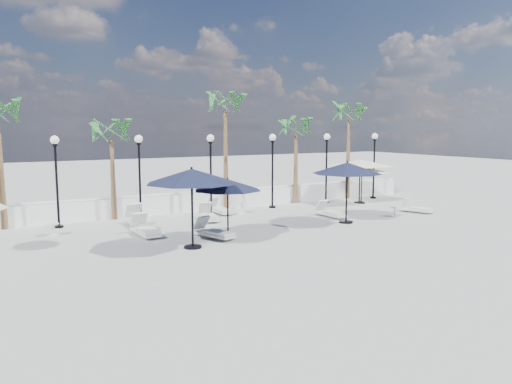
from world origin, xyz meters
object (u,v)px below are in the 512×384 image
lounger_2 (209,215)px  parasol_navy_right (347,168)px  lounger_6 (417,208)px  lounger_7 (331,212)px  lounger_4 (214,232)px  lounger_5 (219,209)px  lounger_3 (145,230)px  parasol_cream_sq_b (360,160)px  parasol_cream_sq_a (362,167)px  lounger_1 (140,220)px  parasol_navy_left (192,177)px  parasol_navy_mid (228,185)px

lounger_2 → parasol_navy_right: bearing=-23.8°
lounger_6 → lounger_7: 4.59m
lounger_4 → lounger_5: 5.36m
lounger_3 → lounger_6: (13.23, -1.45, -0.04)m
lounger_7 → parasol_cream_sq_b: (4.17, 2.75, 2.17)m
lounger_2 → parasol_cream_sq_a: parasol_cream_sq_a is taller
lounger_1 → parasol_navy_left: 5.11m
parasol_cream_sq_a → parasol_cream_sq_b: parasol_cream_sq_b is taller
parasol_navy_mid → lounger_5: bearing=67.8°
lounger_7 → lounger_1: bearing=162.9°
lounger_3 → lounger_6: lounger_3 is taller
lounger_3 → lounger_5: (4.65, 3.08, -0.02)m
lounger_3 → lounger_5: lounger_3 is taller
parasol_navy_right → lounger_3: bearing=168.1°
lounger_1 → lounger_3: size_ratio=1.10×
parasol_navy_right → parasol_cream_sq_b: (4.46, 4.21, -0.01)m
lounger_3 → parasol_navy_right: 8.93m
lounger_5 → parasol_navy_mid: bearing=-117.1°
parasol_cream_sq_a → parasol_navy_mid: bearing=-157.8°
lounger_2 → lounger_3: bearing=-142.5°
lounger_2 → parasol_navy_mid: (-0.89, -3.73, 1.81)m
lounger_5 → lounger_1: bearing=-169.0°
lounger_2 → lounger_7: bearing=-10.0°
lounger_2 → parasol_cream_sq_a: (9.43, 0.48, 1.80)m
parasol_navy_left → lounger_7: bearing=16.8°
lounger_5 → parasol_navy_right: (3.84, -4.86, 2.18)m
parasol_navy_mid → lounger_6: bearing=3.0°
lounger_5 → parasol_navy_left: parasol_navy_left is taller
lounger_7 → parasol_cream_sq_b: size_ratio=0.34×
parasol_navy_right → lounger_4: bearing=179.0°
lounger_5 → parasol_cream_sq_b: parasol_cream_sq_b is taller
lounger_3 → parasol_cream_sq_b: bearing=9.2°
lounger_7 → parasol_navy_mid: bearing=-167.5°
lounger_3 → parasol_navy_mid: bearing=-39.5°
lounger_1 → parasol_navy_mid: parasol_navy_mid is taller
lounger_5 → parasol_cream_sq_b: 8.60m
lounger_3 → parasol_navy_left: size_ratio=0.61×
parasol_navy_mid → parasol_cream_sq_b: (10.38, 4.44, 0.36)m
lounger_5 → lounger_7: lounger_5 is taller
lounger_3 → lounger_4: 2.71m
lounger_7 → parasol_cream_sq_b: parasol_cream_sq_b is taller
parasol_navy_left → parasol_cream_sq_a: (12.04, 4.92, -0.48)m
lounger_2 → parasol_cream_sq_b: 9.76m
parasol_navy_left → parasol_cream_sq_b: bearing=23.0°
lounger_1 → parasol_cream_sq_b: parasol_cream_sq_b is taller
lounger_6 → parasol_navy_left: 12.66m
lounger_1 → lounger_3: 1.87m
lounger_1 → parasol_cream_sq_b: (12.63, 0.58, 2.12)m
lounger_2 → lounger_5: bearing=59.7°
parasol_navy_mid → parasol_cream_sq_b: bearing=23.2°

